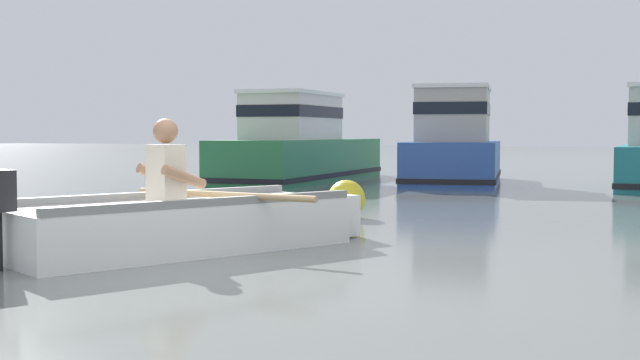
{
  "coord_description": "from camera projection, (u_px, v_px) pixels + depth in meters",
  "views": [
    {
      "loc": [
        3.32,
        -5.37,
        1.06
      ],
      "look_at": [
        -0.46,
        2.97,
        0.55
      ],
      "focal_mm": 47.28,
      "sensor_mm": 36.0,
      "label": 1
    }
  ],
  "objects": [
    {
      "name": "mooring_buoy",
      "position": [
        346.0,
        199.0,
        10.52
      ],
      "size": [
        0.48,
        0.48,
        0.48
      ],
      "primitive_type": "sphere",
      "color": "yellow",
      "rests_on": "ground"
    },
    {
      "name": "rowboat_with_person",
      "position": [
        188.0,
        223.0,
        7.6
      ],
      "size": [
        2.43,
        3.54,
        1.19
      ],
      "color": "white",
      "rests_on": "ground"
    },
    {
      "name": "ground_plane",
      "position": [
        213.0,
        275.0,
        6.31
      ],
      "size": [
        120.0,
        120.0,
        0.0
      ],
      "primitive_type": "plane",
      "color": "slate"
    },
    {
      "name": "moored_boat_green",
      "position": [
        299.0,
        148.0,
        18.39
      ],
      "size": [
        2.18,
        6.32,
        1.94
      ],
      "color": "#287042",
      "rests_on": "ground"
    },
    {
      "name": "moored_boat_blue",
      "position": [
        454.0,
        148.0,
        17.58
      ],
      "size": [
        2.68,
        4.77,
        2.03
      ],
      "color": "#2D519E",
      "rests_on": "ground"
    }
  ]
}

